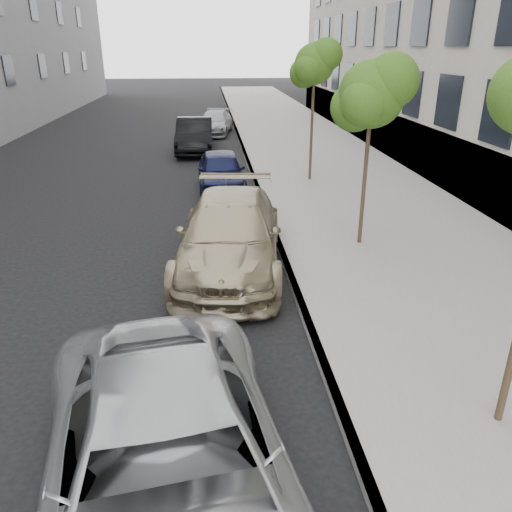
{
  "coord_description": "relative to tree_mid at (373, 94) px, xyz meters",
  "views": [
    {
      "loc": [
        -0.51,
        -3.45,
        4.72
      ],
      "look_at": [
        0.21,
        4.14,
        1.5
      ],
      "focal_mm": 35.0,
      "sensor_mm": 36.0,
      "label": 1
    }
  ],
  "objects": [
    {
      "name": "sidewalk",
      "position": [
        1.07,
        16.0,
        -3.64
      ],
      "size": [
        6.4,
        72.0,
        0.14
      ],
      "primitive_type": "cube",
      "color": "gray",
      "rests_on": "ground"
    },
    {
      "name": "curb",
      "position": [
        -2.05,
        16.0,
        -3.64
      ],
      "size": [
        0.15,
        72.0,
        0.14
      ],
      "primitive_type": "cube",
      "color": "#9E9B93",
      "rests_on": "ground"
    },
    {
      "name": "tree_mid",
      "position": [
        0.0,
        0.0,
        0.0
      ],
      "size": [
        1.82,
        1.62,
        4.47
      ],
      "color": "#38281C",
      "rests_on": "sidewalk"
    },
    {
      "name": "tree_far",
      "position": [
        -0.0,
        6.5,
        0.42
      ],
      "size": [
        1.71,
        1.51,
        4.85
      ],
      "color": "#38281C",
      "rests_on": "sidewalk"
    },
    {
      "name": "minivan",
      "position": [
        -4.24,
        -7.68,
        -2.94
      ],
      "size": [
        3.41,
        5.91,
        1.55
      ],
      "primitive_type": "imported",
      "rotation": [
        0.0,
        0.0,
        0.16
      ],
      "color": "#AAACAF",
      "rests_on": "ground"
    },
    {
      "name": "suv",
      "position": [
        -3.33,
        -0.92,
        -2.91
      ],
      "size": [
        2.85,
        5.77,
        1.61
      ],
      "primitive_type": "imported",
      "rotation": [
        0.0,
        0.0,
        -0.11
      ],
      "color": "tan",
      "rests_on": "ground"
    },
    {
      "name": "sedan_blue",
      "position": [
        -3.33,
        5.81,
        -3.04
      ],
      "size": [
        1.7,
        4.02,
        1.35
      ],
      "primitive_type": "imported",
      "rotation": [
        0.0,
        0.0,
        0.03
      ],
      "color": "black",
      "rests_on": "ground"
    },
    {
      "name": "sedan_black",
      "position": [
        -4.37,
        12.85,
        -2.93
      ],
      "size": [
        1.74,
        4.77,
        1.56
      ],
      "primitive_type": "imported",
      "rotation": [
        0.0,
        0.0,
        -0.02
      ],
      "color": "black",
      "rests_on": "ground"
    },
    {
      "name": "sedan_rear",
      "position": [
        -3.33,
        18.0,
        -3.08
      ],
      "size": [
        2.5,
        4.6,
        1.27
      ],
      "primitive_type": "imported",
      "rotation": [
        0.0,
        0.0,
        -0.17
      ],
      "color": "#929699",
      "rests_on": "ground"
    }
  ]
}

